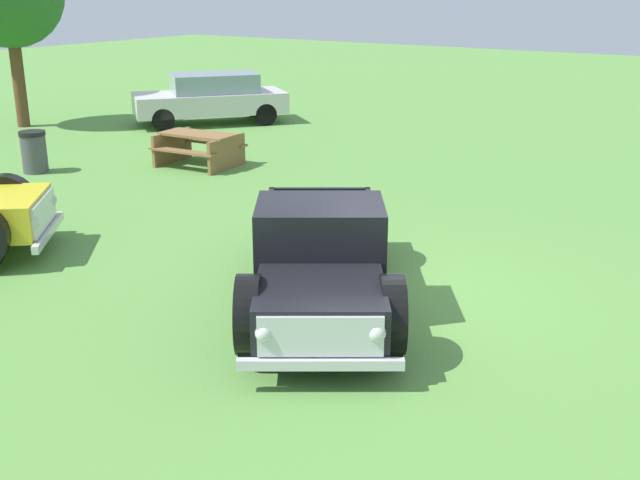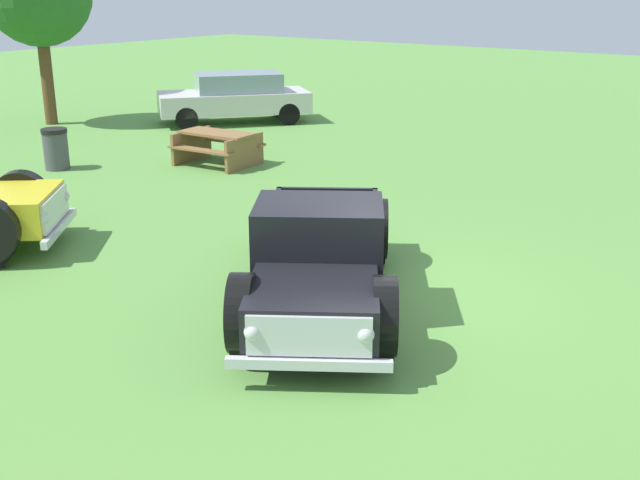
{
  "view_description": "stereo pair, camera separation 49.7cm",
  "coord_description": "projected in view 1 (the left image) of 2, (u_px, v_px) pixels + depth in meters",
  "views": [
    {
      "loc": [
        -8.91,
        -4.83,
        4.18
      ],
      "look_at": [
        -0.73,
        0.6,
        0.9
      ],
      "focal_mm": 43.74,
      "sensor_mm": 36.0,
      "label": 1
    },
    {
      "loc": [
        -8.62,
        -5.24,
        4.18
      ],
      "look_at": [
        -0.73,
        0.6,
        0.9
      ],
      "focal_mm": 43.74,
      "sensor_mm": 36.0,
      "label": 2
    }
  ],
  "objects": [
    {
      "name": "pickup_truck_foreground",
      "position": [
        320.0,
        262.0,
        10.08
      ],
      "size": [
        5.01,
        4.13,
        1.49
      ],
      "color": "black",
      "rests_on": "ground_plane"
    },
    {
      "name": "sedan_distant_b",
      "position": [
        211.0,
        97.0,
        23.71
      ],
      "size": [
        4.69,
        4.27,
        1.51
      ],
      "color": "silver",
      "rests_on": "ground_plane"
    },
    {
      "name": "ground_plane",
      "position": [
        385.0,
        295.0,
        10.9
      ],
      "size": [
        80.0,
        80.0,
        0.0
      ],
      "primitive_type": "plane",
      "color": "#5B9342"
    },
    {
      "name": "trash_can",
      "position": [
        34.0,
        152.0,
        17.7
      ],
      "size": [
        0.59,
        0.59,
        0.95
      ],
      "color": "#4C4C51",
      "rests_on": "ground_plane"
    },
    {
      "name": "picnic_table",
      "position": [
        199.0,
        145.0,
        18.34
      ],
      "size": [
        1.63,
        1.92,
        0.78
      ],
      "color": "olive",
      "rests_on": "ground_plane"
    }
  ]
}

